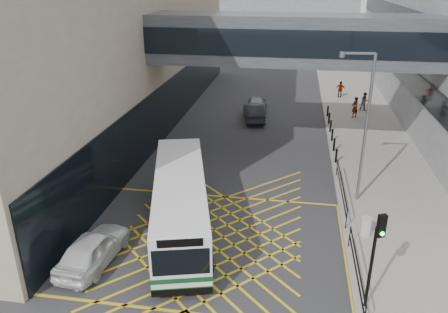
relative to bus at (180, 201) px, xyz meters
The scene contains 17 objects.
ground 2.36m from the bus, 31.23° to the right, with size 120.00×120.00×0.00m, color #333335.
building_whsmith 23.21m from the bus, 137.50° to the left, with size 24.17×42.00×16.00m.
skybridge 13.38m from the bus, 67.60° to the left, with size 20.00×4.10×3.00m.
pavement 17.64m from the bus, 53.09° to the left, with size 6.00×54.00×0.16m, color gray.
box_junction 2.36m from the bus, 31.23° to the right, with size 12.00×9.00×0.01m.
bus is the anchor object (origin of this frame).
car_white 4.40m from the bus, 132.82° to the right, with size 1.83×4.48×1.43m, color silver.
car_dark 17.51m from the bus, 84.43° to the left, with size 1.74×4.46×1.40m, color black.
car_silver 20.58m from the bus, 85.40° to the left, with size 1.73×4.09×1.27m, color gray.
traffic_light 9.14m from the bus, 28.28° to the right, with size 0.32×0.46×3.89m.
street_lamp 9.84m from the bus, 26.20° to the left, with size 1.76×0.35×7.73m.
litter_bin 8.62m from the bus, ahead, with size 0.50×0.50×0.87m, color #ADA89E.
kerb_railings 7.78m from the bus, ahead, with size 0.05×12.54×1.00m.
bollards 16.10m from the bus, 60.95° to the left, with size 0.14×10.14×0.90m.
pedestrian_a 21.52m from the bus, 62.36° to the left, with size 0.70×0.50×1.75m, color gray.
pedestrian_b 23.99m from the bus, 62.53° to the left, with size 0.79×0.46×1.61m, color gray.
pedestrian_c 27.27m from the bus, 69.99° to the left, with size 0.93×0.44×1.57m, color gray.
Camera 1 is at (3.37, -16.43, 11.23)m, focal length 35.00 mm.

